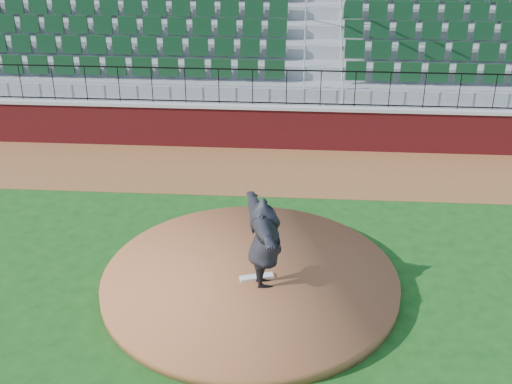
% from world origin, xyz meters
% --- Properties ---
extents(ground, '(90.00, 90.00, 0.00)m').
position_xyz_m(ground, '(0.00, 0.00, 0.00)').
color(ground, '#144714').
rests_on(ground, ground).
extents(warning_track, '(34.00, 3.20, 0.01)m').
position_xyz_m(warning_track, '(0.00, 5.40, 0.01)').
color(warning_track, brown).
rests_on(warning_track, ground).
extents(field_wall, '(34.00, 0.35, 1.20)m').
position_xyz_m(field_wall, '(0.00, 7.00, 0.60)').
color(field_wall, maroon).
rests_on(field_wall, ground).
extents(wall_cap, '(34.00, 0.45, 0.10)m').
position_xyz_m(wall_cap, '(0.00, 7.00, 1.25)').
color(wall_cap, '#B7B7B7').
rests_on(wall_cap, field_wall).
extents(wall_railing, '(34.00, 0.05, 1.00)m').
position_xyz_m(wall_railing, '(0.00, 7.00, 1.80)').
color(wall_railing, black).
rests_on(wall_railing, wall_cap).
extents(seating_stands, '(34.00, 5.10, 4.60)m').
position_xyz_m(seating_stands, '(0.00, 9.72, 2.30)').
color(seating_stands, gray).
rests_on(seating_stands, ground).
extents(concourse_wall, '(34.00, 0.50, 5.50)m').
position_xyz_m(concourse_wall, '(0.00, 12.52, 2.75)').
color(concourse_wall, maroon).
rests_on(concourse_wall, ground).
extents(pitchers_mound, '(5.79, 5.79, 0.25)m').
position_xyz_m(pitchers_mound, '(-0.01, -0.06, 0.12)').
color(pitchers_mound, brown).
rests_on(pitchers_mound, ground).
extents(pitching_rubber, '(0.67, 0.35, 0.04)m').
position_xyz_m(pitching_rubber, '(0.12, -0.12, 0.27)').
color(pitching_rubber, white).
rests_on(pitching_rubber, pitchers_mound).
extents(pitcher, '(1.15, 2.37, 1.86)m').
position_xyz_m(pitcher, '(0.29, -0.33, 1.18)').
color(pitcher, black).
rests_on(pitcher, pitchers_mound).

